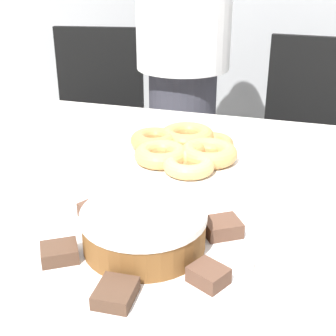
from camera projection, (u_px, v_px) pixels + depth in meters
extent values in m
cube|color=silver|center=(170.00, 205.00, 0.92)|extent=(1.85, 1.10, 0.03)
cylinder|color=#383842|center=(182.00, 171.00, 1.80)|extent=(0.24, 0.24, 0.80)
cylinder|color=black|center=(98.00, 222.00, 2.22)|extent=(0.44, 0.44, 0.01)
cylinder|color=#262626|center=(95.00, 182.00, 2.13)|extent=(0.06, 0.06, 0.40)
cube|color=black|center=(92.00, 137.00, 2.04)|extent=(0.51, 0.51, 0.04)
cube|color=black|center=(100.00, 74.00, 2.13)|extent=(0.39, 0.10, 0.42)
cylinder|color=black|center=(293.00, 254.00, 1.98)|extent=(0.44, 0.44, 0.01)
cylinder|color=#262626|center=(298.00, 211.00, 1.89)|extent=(0.06, 0.06, 0.40)
cube|color=black|center=(305.00, 161.00, 1.80)|extent=(0.47, 0.47, 0.04)
cube|color=black|center=(317.00, 90.00, 1.88)|extent=(0.40, 0.06, 0.42)
cylinder|color=white|center=(145.00, 248.00, 0.74)|extent=(0.35, 0.35, 0.01)
cylinder|color=white|center=(184.00, 156.00, 1.09)|extent=(0.33, 0.33, 0.01)
cylinder|color=brown|center=(144.00, 232.00, 0.73)|extent=(0.19, 0.19, 0.05)
cylinder|color=white|center=(144.00, 214.00, 0.72)|extent=(0.20, 0.20, 0.01)
cube|color=brown|center=(165.00, 201.00, 0.85)|extent=(0.05, 0.06, 0.02)
cube|color=brown|center=(93.00, 210.00, 0.82)|extent=(0.06, 0.05, 0.03)
cube|color=#513828|center=(59.00, 253.00, 0.70)|extent=(0.07, 0.07, 0.02)
cube|color=#513828|center=(116.00, 293.00, 0.62)|extent=(0.05, 0.06, 0.02)
cube|color=brown|center=(208.00, 275.00, 0.65)|extent=(0.06, 0.06, 0.02)
cube|color=brown|center=(222.00, 227.00, 0.77)|extent=(0.08, 0.07, 0.03)
torus|color=#C68447|center=(184.00, 148.00, 1.08)|extent=(0.10, 0.10, 0.03)
torus|color=#D18E4C|center=(187.00, 136.00, 1.14)|extent=(0.13, 0.13, 0.04)
torus|color=#C68447|center=(154.00, 140.00, 1.12)|extent=(0.11, 0.11, 0.04)
torus|color=tan|center=(161.00, 155.00, 1.04)|extent=(0.12, 0.12, 0.04)
torus|color=#E5AD66|center=(189.00, 165.00, 0.99)|extent=(0.11, 0.11, 0.03)
torus|color=tan|center=(209.00, 153.00, 1.04)|extent=(0.13, 0.13, 0.04)
torus|color=#C68447|center=(211.00, 144.00, 1.11)|extent=(0.11, 0.11, 0.03)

